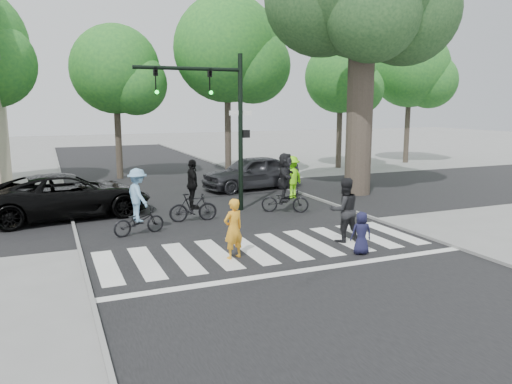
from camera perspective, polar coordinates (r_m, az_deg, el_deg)
ground at (r=13.74m, az=2.96°, el=-7.51°), size 120.00×120.00×0.00m
road_stem at (r=18.21m, az=-3.90°, el=-3.11°), size 10.00×70.00×0.01m
road_cross at (r=21.01m, az=-6.56°, el=-1.38°), size 70.00×10.00×0.01m
curb_left at (r=17.29m, az=-19.98°, el=-4.26°), size 0.10×70.00×0.10m
curb_right at (r=20.36m, az=9.67°, el=-1.70°), size 0.10×70.00×0.10m
crosswalk at (r=14.31m, az=1.80°, el=-6.75°), size 10.00×3.85×0.01m
traffic_signal at (r=18.98m, az=-4.21°, el=9.29°), size 4.45×0.29×6.00m
bg_tree_2 at (r=28.73m, az=-15.24°, el=12.96°), size 5.04×4.80×8.40m
bg_tree_3 at (r=28.99m, az=-2.57°, el=15.57°), size 6.30×6.00×10.20m
bg_tree_4 at (r=33.22m, az=10.17°, el=12.45°), size 4.83×4.60×8.15m
bg_tree_5 at (r=37.31m, az=17.73°, el=12.98°), size 5.67×5.40×9.30m
pedestrian_woman at (r=13.46m, az=-2.61°, el=-4.22°), size 0.69×0.56×1.65m
pedestrian_child at (r=14.17m, az=11.95°, el=-4.62°), size 0.66×0.51×1.21m
pedestrian_adult at (r=15.29m, az=10.05°, el=-2.03°), size 1.01×0.81×1.96m
cyclist_left at (r=16.28m, az=-13.30°, el=-1.61°), size 1.78×1.21×2.14m
cyclist_mid at (r=17.80m, az=-7.23°, el=-0.49°), size 1.74×1.07×2.23m
cyclist_right at (r=19.16m, az=3.35°, el=0.68°), size 1.90×1.75×2.31m
car_suv at (r=19.57m, az=-20.68°, el=-0.37°), size 6.24×3.50×1.65m
car_grey at (r=24.43m, az=-0.58°, el=2.24°), size 5.06×2.56×1.65m
bystander_hivis at (r=22.06m, az=4.10°, el=1.68°), size 1.39×1.10×1.89m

